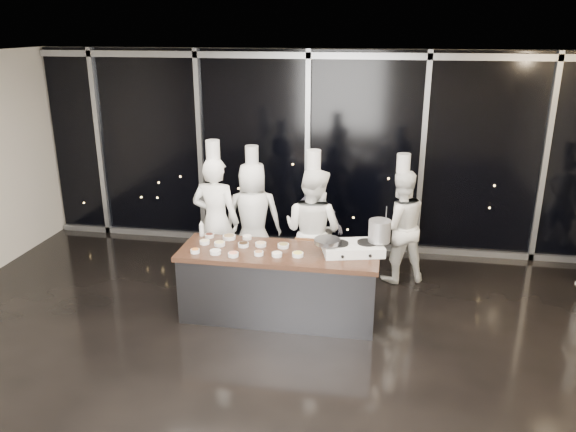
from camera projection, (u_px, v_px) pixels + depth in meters
name	position (u px, v px, depth m)	size (l,w,h in m)	color
ground	(264.00, 354.00, 6.36)	(9.00, 9.00, 0.00)	black
room_shell	(278.00, 161.00, 5.61)	(9.02, 7.02, 3.21)	beige
window_wall	(308.00, 152.00, 9.04)	(8.90, 0.11, 3.20)	black
demo_counter	(279.00, 284.00, 7.05)	(2.46, 0.86, 0.90)	#3B3B40
stove	(353.00, 248.00, 6.83)	(0.81, 0.61, 0.14)	silver
frying_pan	(327.00, 241.00, 6.76)	(0.58, 0.39, 0.05)	slate
stock_pot	(380.00, 231.00, 6.79)	(0.27, 0.27, 0.27)	#ABABAD
prep_bowls	(242.00, 246.00, 7.01)	(1.38, 0.71, 0.05)	silver
squeeze_bottle	(202.00, 229.00, 7.37)	(0.06, 0.06, 0.21)	silver
chef_far_left	(216.00, 220.00, 7.86)	(0.71, 0.50, 2.08)	white
chef_left	(253.00, 217.00, 8.26)	(0.92, 0.69, 1.92)	white
chef_center	(313.00, 230.00, 7.61)	(1.06, 0.96, 2.00)	white
guest	(315.00, 226.00, 8.18)	(0.96, 0.70, 1.51)	#131535
chef_right	(399.00, 226.00, 7.98)	(0.96, 0.86, 1.88)	white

